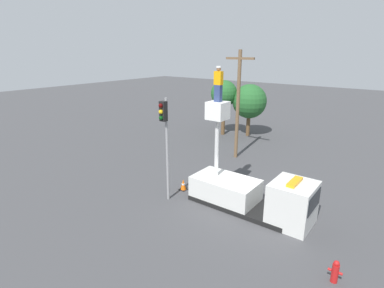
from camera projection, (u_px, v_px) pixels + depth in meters
ground_plane at (240, 206)px, 15.78m from camera, size 120.00×120.00×0.00m
bucket_truck at (250, 193)px, 15.19m from camera, size 6.31×2.10×5.39m
worker at (218, 84)px, 14.80m from camera, size 0.40×0.26×1.75m
traffic_light_pole at (165, 130)px, 15.30m from camera, size 0.34×0.57×5.61m
fire_hydrant at (335, 272)px, 10.53m from camera, size 0.48×0.24×0.88m
traffic_cone_rear at (183, 185)px, 17.59m from camera, size 0.44×0.44×0.65m
tree_left_bg at (224, 94)px, 28.17m from camera, size 2.48×2.48×5.23m
tree_right_bg at (249, 102)px, 27.95m from camera, size 3.18×3.18×4.91m
utility_pole at (238, 102)px, 21.82m from camera, size 2.20×0.26×7.93m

